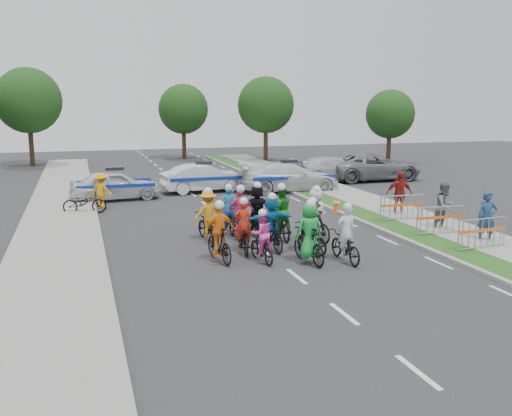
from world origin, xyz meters
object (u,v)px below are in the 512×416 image
object	(u,v)px
rider_3	(219,238)
rider_7	(315,220)
rider_4	(311,231)
rider_12	(228,216)
cone_0	(337,205)
cone_1	(315,191)
spectator_0	(487,217)
barrier_2	(402,209)
tree_2	(390,114)
barrier_0	(482,235)
rider_8	(280,218)
spectator_1	(445,206)
rider_9	(240,219)
tree_4	(183,109)
police_car_2	(289,177)
tree_1	(266,105)
tree_3	(28,101)
rider_0	(345,242)
rider_2	(261,242)
rider_6	(243,234)
parked_bike	(85,202)
police_car_1	(204,178)
barrier_1	(441,221)
civilian_suv	(373,167)
marshal_hiviz	(101,191)
rider_1	(309,239)
rider_5	(271,226)
police_car_0	(115,185)
spectator_2	(399,194)
rider_10	(208,220)
rider_11	(257,213)
civilian_sedan	(333,169)

from	to	relation	value
rider_3	rider_7	world-z (taller)	rider_7
rider_4	rider_12	xyz separation A→B (m)	(-1.85, 3.56, -0.10)
cone_0	cone_1	world-z (taller)	same
spectator_0	rider_4	bearing A→B (deg)	-164.75
barrier_2	tree_2	world-z (taller)	tree_2
barrier_0	barrier_2	distance (m)	4.82
rider_8	spectator_1	xyz separation A→B (m)	(6.33, -0.64, 0.19)
rider_12	barrier_0	world-z (taller)	rider_12
rider_9	rider_8	bearing A→B (deg)	170.94
barrier_0	tree_4	distance (m)	33.69
police_car_2	tree_4	distance (m)	19.94
barrier_0	tree_2	bearing A→B (deg)	65.92
tree_1	rider_12	bearing A→B (deg)	-111.38
spectator_1	rider_8	bearing A→B (deg)	157.13
rider_7	tree_3	distance (m)	30.71
spectator_1	cone_1	xyz separation A→B (m)	(-1.66, 8.40, -0.59)
rider_0	rider_4	xyz separation A→B (m)	(-0.54, 1.38, 0.10)
police_car_2	rider_2	bearing A→B (deg)	161.54
rider_6	parked_bike	size ratio (longest dim) A/B	1.00
police_car_2	tree_2	xyz separation A→B (m)	(12.80, 11.52, 3.05)
police_car_1	spectator_0	xyz separation A→B (m)	(6.88, -14.06, 0.15)
rider_2	barrier_1	bearing A→B (deg)	-176.26
rider_3	civilian_suv	xyz separation A→B (m)	(13.48, 15.00, 0.09)
rider_4	spectator_0	xyz separation A→B (m)	(6.22, -0.70, 0.19)
rider_9	tree_4	xyz separation A→B (m)	(3.34, 29.40, 3.43)
rider_12	rider_4	bearing A→B (deg)	120.18
rider_3	rider_9	size ratio (longest dim) A/B	0.97
barrier_0	barrier_2	bearing A→B (deg)	90.00
barrier_0	cone_0	distance (m)	7.71
rider_3	marshal_hiviz	xyz separation A→B (m)	(-3.03, 10.25, 0.08)
rider_1	rider_3	xyz separation A→B (m)	(-2.54, 0.99, -0.03)
tree_3	rider_6	bearing A→B (deg)	-74.04
rider_5	barrier_2	size ratio (longest dim) A/B	0.97
tree_1	tree_3	xyz separation A→B (m)	(-18.00, 2.00, 0.35)
marshal_hiviz	tree_1	world-z (taller)	tree_1
police_car_0	police_car_2	world-z (taller)	police_car_2
spectator_2	barrier_1	distance (m)	3.88
marshal_hiviz	police_car_1	bearing A→B (deg)	-116.99
rider_0	rider_2	distance (m)	2.55
rider_6	tree_1	world-z (taller)	tree_1
civilian_suv	cone_1	size ratio (longest dim) A/B	8.48
rider_10	police_car_0	world-z (taller)	rider_10
rider_5	barrier_1	xyz separation A→B (m)	(6.46, 0.02, -0.25)
rider_7	rider_9	xyz separation A→B (m)	(-2.46, 0.93, -0.01)
rider_6	cone_1	xyz separation A→B (m)	(6.45, 9.15, -0.26)
rider_11	parked_bike	size ratio (longest dim) A/B	1.07
civilian_sedan	marshal_hiviz	bearing A→B (deg)	102.09
barrier_1	tree_4	size ratio (longest dim) A/B	0.32
police_car_2	rider_1	bearing A→B (deg)	167.43
barrier_0	barrier_1	xyz separation A→B (m)	(0.00, 2.22, 0.00)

